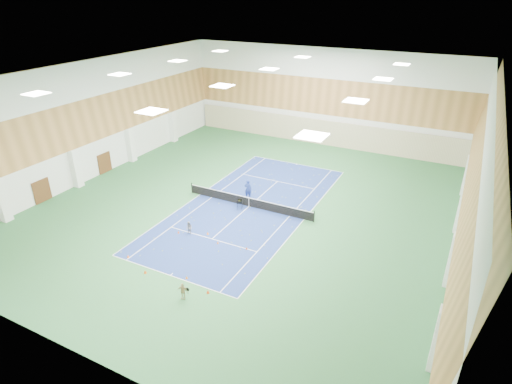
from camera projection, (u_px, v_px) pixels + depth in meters
ground at (249, 207)px, 39.87m from camera, size 40.00×40.00×0.00m
room_shell at (248, 146)px, 37.26m from camera, size 36.00×40.00×12.00m
wood_cladding at (248, 123)px, 36.39m from camera, size 36.00×40.00×8.00m
ceiling_light_grid at (248, 77)px, 34.69m from camera, size 21.40×25.40×0.06m
court_surface at (249, 206)px, 39.87m from camera, size 10.97×23.77×0.01m
tennis_balls_scatter at (249, 206)px, 39.85m from camera, size 10.57×22.77×0.07m
tennis_net at (249, 201)px, 39.63m from camera, size 12.80×0.10×1.10m
back_curtain at (321, 132)px, 55.00m from camera, size 35.40×0.16×3.20m
door_left_a at (42, 191)px, 40.36m from camera, size 0.08×1.80×2.20m
door_left_b at (105, 163)px, 46.77m from camera, size 0.08×1.80×2.20m
coach at (248, 189)px, 41.04m from camera, size 0.78×0.59×1.94m
child_court at (189, 228)px, 35.20m from camera, size 0.57×0.45×1.15m
child_apron at (183, 291)px, 27.87m from camera, size 0.76×0.44×1.21m
ball_cart at (240, 204)px, 39.30m from camera, size 0.69×0.69×0.91m
cone_svc_a at (178, 232)px, 35.53m from camera, size 0.18×0.18×0.20m
cone_svc_b at (208, 233)px, 35.35m from camera, size 0.20×0.20×0.22m
cone_svc_c at (218, 242)px, 34.10m from camera, size 0.17×0.17×0.19m
cone_svc_d at (247, 248)px, 33.36m from camera, size 0.17×0.17×0.19m
cone_base_a at (128, 256)px, 32.32m from camera, size 0.21×0.21×0.23m
cone_base_b at (145, 272)px, 30.56m from camera, size 0.22×0.22×0.24m
cone_base_c at (187, 277)px, 29.99m from camera, size 0.19×0.19×0.21m
cone_base_d at (208, 292)px, 28.57m from camera, size 0.22×0.22×0.24m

